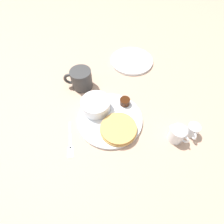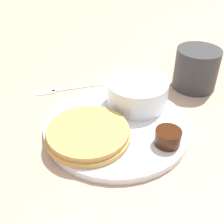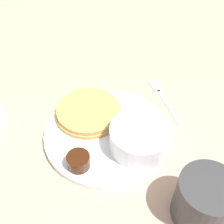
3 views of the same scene
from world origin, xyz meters
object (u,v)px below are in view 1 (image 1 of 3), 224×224
Objects in this scene: coffee_mug at (81,79)px; bowl at (96,105)px; creamer_pitcher_near at (177,134)px; plate at (110,119)px; fork at (70,143)px; creamer_pitcher_far at (192,131)px.

bowl is at bearing -141.59° from coffee_mug.
plate is at bearing 82.62° from creamer_pitcher_near.
fork is (-0.12, 0.12, -0.00)m from plate.
creamer_pitcher_near reaches higher than bowl.
bowl is at bearing 84.14° from creamer_pitcher_far.
coffee_mug reaches higher than creamer_pitcher_far.
plate is 3.54× the size of creamer_pitcher_near.
bowl is 0.80× the size of fork.
creamer_pitcher_far is (0.03, -0.06, -0.01)m from creamer_pitcher_near.
creamer_pitcher_far is 0.44m from fork.
bowl is at bearing -19.51° from fork.
coffee_mug reaches higher than fork.
coffee_mug reaches higher than plate.
creamer_pitcher_near is (-0.03, -0.25, 0.03)m from plate.
creamer_pitcher_near is (-0.07, -0.31, -0.01)m from bowl.
creamer_pitcher_near is (-0.19, -0.41, -0.01)m from coffee_mug.
creamer_pitcher_near is 0.50× the size of fork.
coffee_mug is (0.12, 0.10, 0.00)m from bowl.
plate is at bearing -43.79° from fork.
creamer_pitcher_near is at bearing -75.85° from fork.
fork is (-0.16, 0.06, -0.04)m from bowl.
bowl is 1.79× the size of creamer_pitcher_far.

